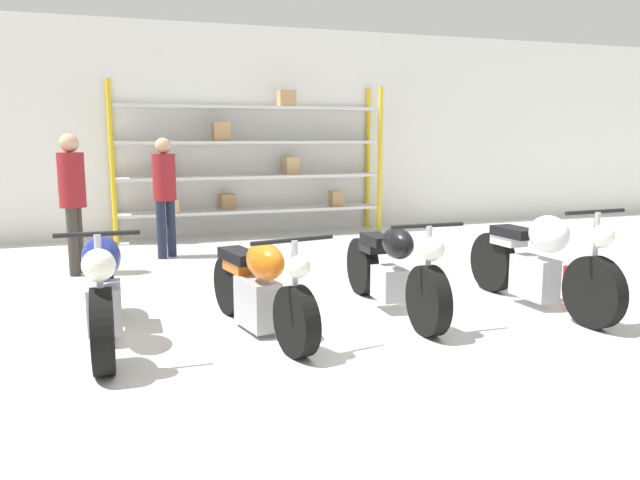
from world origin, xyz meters
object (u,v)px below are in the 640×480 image
at_px(motorcycle_black, 393,270).
at_px(motorcycle_white, 540,262).
at_px(shelving_rack, 250,161).
at_px(toolbox, 587,279).
at_px(motorcycle_blue, 103,289).
at_px(person_browsing, 165,188).
at_px(motorcycle_orange, 259,288).
at_px(person_near_rack, 72,192).

bearing_deg(motorcycle_black, motorcycle_white, 78.92).
relative_size(shelving_rack, toolbox, 10.58).
bearing_deg(motorcycle_blue, motorcycle_black, 92.14).
xyz_separation_m(person_browsing, toolbox, (4.29, -3.52, -0.86)).
bearing_deg(person_browsing, motorcycle_white, -176.67).
height_order(shelving_rack, motorcycle_orange, shelving_rack).
distance_m(shelving_rack, motorcycle_orange, 5.58).
relative_size(shelving_rack, motorcycle_blue, 2.18).
bearing_deg(person_browsing, person_near_rack, 85.89).
relative_size(shelving_rack, person_near_rack, 2.66).
relative_size(motorcycle_white, person_near_rack, 1.22).
bearing_deg(person_browsing, motorcycle_blue, 130.30).
height_order(motorcycle_black, person_browsing, person_browsing).
xyz_separation_m(motorcycle_orange, motorcycle_black, (1.38, 0.20, 0.03)).
xyz_separation_m(motorcycle_blue, motorcycle_black, (2.68, 0.06, -0.03)).
bearing_deg(person_near_rack, toolbox, 168.95).
bearing_deg(toolbox, motorcycle_blue, -178.30).
relative_size(person_browsing, person_near_rack, 0.97).
xyz_separation_m(motorcycle_blue, motorcycle_orange, (1.29, -0.14, -0.06)).
xyz_separation_m(shelving_rack, motorcycle_blue, (-2.42, -5.26, -0.84)).
relative_size(shelving_rack, person_browsing, 2.74).
bearing_deg(toolbox, shelving_rack, 117.90).
distance_m(motorcycle_black, toolbox, 2.47).
relative_size(person_browsing, toolbox, 3.86).
distance_m(motorcycle_white, person_browsing, 5.16).
bearing_deg(toolbox, motorcycle_orange, -175.71).
distance_m(motorcycle_orange, person_browsing, 3.88).
bearing_deg(motorcycle_blue, motorcycle_white, 87.41).
xyz_separation_m(motorcycle_orange, person_browsing, (-0.46, 3.81, 0.60)).
xyz_separation_m(motorcycle_orange, motorcycle_white, (2.86, -0.11, 0.07)).
height_order(motorcycle_orange, motorcycle_black, motorcycle_black).
bearing_deg(motorcycle_orange, motorcycle_blue, -106.96).
relative_size(motorcycle_black, person_browsing, 1.27).
xyz_separation_m(person_near_rack, toolbox, (5.46, -2.77, -0.90)).
height_order(person_near_rack, toolbox, person_near_rack).
bearing_deg(motorcycle_black, person_browsing, -152.28).
height_order(shelving_rack, toolbox, shelving_rack).
bearing_deg(motorcycle_orange, motorcycle_black, 87.11).
relative_size(shelving_rack, motorcycle_white, 2.18).
bearing_deg(motorcycle_blue, person_browsing, 168.00).
relative_size(motorcycle_blue, person_near_rack, 1.22).
xyz_separation_m(motorcycle_white, person_browsing, (-3.32, 3.92, 0.53)).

